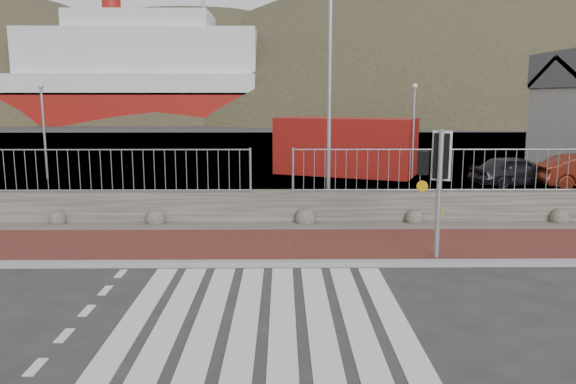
{
  "coord_description": "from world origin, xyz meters",
  "views": [
    {
      "loc": [
        0.3,
        -8.52,
        3.57
      ],
      "look_at": [
        0.42,
        3.0,
        1.6
      ],
      "focal_mm": 35.0,
      "sensor_mm": 36.0,
      "label": 1
    }
  ],
  "objects_px": {
    "traffic_signal_far": "(438,167)",
    "streetlight": "(334,82)",
    "ferry": "(95,83)",
    "shipping_container": "(346,146)",
    "car_a": "(515,171)"
  },
  "relations": [
    {
      "from": "traffic_signal_far",
      "to": "streetlight",
      "type": "xyz_separation_m",
      "value": [
        -1.84,
        4.74,
        1.9
      ]
    },
    {
      "from": "ferry",
      "to": "streetlight",
      "type": "relative_size",
      "value": 7.07
    },
    {
      "from": "ferry",
      "to": "shipping_container",
      "type": "xyz_separation_m",
      "value": [
        27.88,
        -50.57,
        -4.06
      ]
    },
    {
      "from": "ferry",
      "to": "car_a",
      "type": "relative_size",
      "value": 13.88
    },
    {
      "from": "traffic_signal_far",
      "to": "car_a",
      "type": "bearing_deg",
      "value": -96.38
    },
    {
      "from": "traffic_signal_far",
      "to": "shipping_container",
      "type": "distance_m",
      "value": 13.99
    },
    {
      "from": "traffic_signal_far",
      "to": "car_a",
      "type": "distance_m",
      "value": 12.12
    },
    {
      "from": "ferry",
      "to": "traffic_signal_far",
      "type": "bearing_deg",
      "value": -66.33
    },
    {
      "from": "traffic_signal_far",
      "to": "streetlight",
      "type": "bearing_deg",
      "value": -45.12
    },
    {
      "from": "ferry",
      "to": "traffic_signal_far",
      "type": "distance_m",
      "value": 70.54
    },
    {
      "from": "car_a",
      "to": "streetlight",
      "type": "bearing_deg",
      "value": 112.05
    },
    {
      "from": "ferry",
      "to": "car_a",
      "type": "height_order",
      "value": "ferry"
    },
    {
      "from": "traffic_signal_far",
      "to": "streetlight",
      "type": "relative_size",
      "value": 0.41
    },
    {
      "from": "traffic_signal_far",
      "to": "shipping_container",
      "type": "xyz_separation_m",
      "value": [
        -0.42,
        13.97,
        -0.78
      ]
    },
    {
      "from": "ferry",
      "to": "traffic_signal_far",
      "type": "height_order",
      "value": "ferry"
    }
  ]
}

